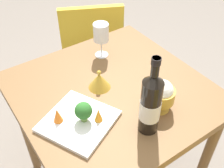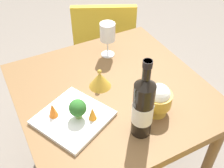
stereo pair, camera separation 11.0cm
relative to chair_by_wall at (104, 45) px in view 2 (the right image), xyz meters
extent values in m
cube|color=brown|center=(-0.28, -0.65, 0.21)|extent=(0.82, 0.82, 0.04)
cylinder|color=brown|center=(0.07, -1.00, -0.17)|extent=(0.05, 0.05, 0.72)
cylinder|color=brown|center=(-0.63, -0.31, -0.17)|extent=(0.05, 0.05, 0.72)
cylinder|color=brown|center=(0.07, -0.31, -0.17)|extent=(0.05, 0.05, 0.72)
cube|color=gold|center=(0.04, 0.09, -0.09)|extent=(0.53, 0.53, 0.02)
cube|color=gold|center=(-0.03, -0.07, 0.12)|extent=(0.38, 0.21, 0.40)
cylinder|color=black|center=(-0.03, 0.32, -0.31)|extent=(0.03, 0.03, 0.43)
cylinder|color=black|center=(0.27, 0.17, -0.31)|extent=(0.03, 0.03, 0.43)
cylinder|color=black|center=(-0.18, 0.01, -0.31)|extent=(0.03, 0.03, 0.43)
cylinder|color=black|center=(0.12, -0.13, -0.31)|extent=(0.03, 0.03, 0.43)
cylinder|color=black|center=(-0.30, -0.92, 0.35)|extent=(0.07, 0.07, 0.23)
cone|color=black|center=(-0.30, -0.92, 0.48)|extent=(0.07, 0.07, 0.03)
cylinder|color=black|center=(-0.30, -0.92, 0.53)|extent=(0.03, 0.03, 0.07)
cylinder|color=black|center=(-0.30, -0.92, 0.55)|extent=(0.03, 0.03, 0.02)
cylinder|color=silver|center=(-0.30, -0.92, 0.33)|extent=(0.08, 0.08, 0.08)
cylinder|color=white|center=(-0.18, -0.41, 0.23)|extent=(0.07, 0.07, 0.00)
cylinder|color=white|center=(-0.18, -0.41, 0.28)|extent=(0.01, 0.01, 0.08)
cylinder|color=white|center=(-0.18, -0.41, 0.36)|extent=(0.08, 0.08, 0.09)
cone|color=gold|center=(-0.19, -0.86, 0.25)|extent=(0.08, 0.08, 0.04)
cylinder|color=gold|center=(-0.19, -0.86, 0.30)|extent=(0.11, 0.11, 0.05)
sphere|color=white|center=(-0.19, -0.86, 0.32)|extent=(0.09, 0.09, 0.09)
cone|color=gold|center=(-0.32, -0.61, 0.27)|extent=(0.10, 0.10, 0.07)
sphere|color=gold|center=(-0.32, -0.61, 0.31)|extent=(0.02, 0.02, 0.02)
cube|color=white|center=(-0.50, -0.74, 0.24)|extent=(0.33, 0.33, 0.02)
cylinder|color=#729E4C|center=(-0.48, -0.75, 0.26)|extent=(0.03, 0.03, 0.03)
sphere|color=#2D6B28|center=(-0.48, -0.75, 0.30)|extent=(0.07, 0.07, 0.07)
cone|color=orange|center=(-0.57, -0.70, 0.28)|extent=(0.04, 0.04, 0.06)
cone|color=orange|center=(-0.44, -0.79, 0.27)|extent=(0.03, 0.03, 0.06)
camera|label=1|loc=(-0.80, -1.40, 1.05)|focal=44.10mm
camera|label=2|loc=(-0.70, -1.45, 1.05)|focal=44.10mm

